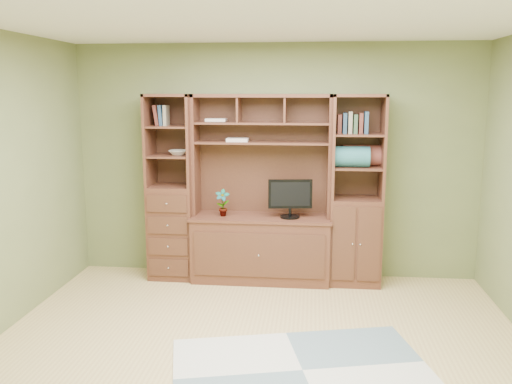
# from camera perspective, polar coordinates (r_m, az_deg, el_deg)

# --- Properties ---
(room) EXTENTS (4.60, 4.10, 2.64)m
(room) POSITION_cam_1_polar(r_m,az_deg,el_deg) (4.11, 0.09, -0.35)
(room) COLOR tan
(room) RESTS_ON ground
(center_hutch) EXTENTS (1.54, 0.53, 2.05)m
(center_hutch) POSITION_cam_1_polar(r_m,az_deg,el_deg) (5.87, 0.53, 0.23)
(center_hutch) COLOR #502A1C
(center_hutch) RESTS_ON ground
(left_tower) EXTENTS (0.50, 0.45, 2.05)m
(left_tower) POSITION_cam_1_polar(r_m,az_deg,el_deg) (6.09, -8.84, 0.48)
(left_tower) COLOR #502A1C
(left_tower) RESTS_ON ground
(right_tower) EXTENTS (0.55, 0.45, 2.05)m
(right_tower) POSITION_cam_1_polar(r_m,az_deg,el_deg) (5.91, 10.52, 0.11)
(right_tower) COLOR #502A1C
(right_tower) RESTS_ON ground
(rug) EXTENTS (2.19, 1.72, 0.01)m
(rug) POSITION_cam_1_polar(r_m,az_deg,el_deg) (4.31, 4.92, -18.24)
(rug) COLOR #9CA2A2
(rug) RESTS_ON ground
(monitor) EXTENTS (0.50, 0.27, 0.58)m
(monitor) POSITION_cam_1_polar(r_m,az_deg,el_deg) (5.82, 3.62, 0.06)
(monitor) COLOR black
(monitor) RESTS_ON center_hutch
(orchid) EXTENTS (0.16, 0.11, 0.30)m
(orchid) POSITION_cam_1_polar(r_m,az_deg,el_deg) (5.92, -3.55, -1.14)
(orchid) COLOR #A85039
(orchid) RESTS_ON center_hutch
(magazines) EXTENTS (0.23, 0.17, 0.04)m
(magazines) POSITION_cam_1_polar(r_m,az_deg,el_deg) (5.92, -1.94, 5.53)
(magazines) COLOR beige
(magazines) RESTS_ON center_hutch
(bowl) EXTENTS (0.22, 0.22, 0.05)m
(bowl) POSITION_cam_1_polar(r_m,az_deg,el_deg) (6.01, -8.12, 4.14)
(bowl) COLOR beige
(bowl) RESTS_ON left_tower
(blanket_teal) EXTENTS (0.38, 0.22, 0.22)m
(blanket_teal) POSITION_cam_1_polar(r_m,az_deg,el_deg) (5.80, 9.98, 3.68)
(blanket_teal) COLOR #286469
(blanket_teal) RESTS_ON right_tower
(blanket_red) EXTENTS (0.40, 0.22, 0.22)m
(blanket_red) POSITION_cam_1_polar(r_m,az_deg,el_deg) (5.93, 11.04, 3.82)
(blanket_red) COLOR brown
(blanket_red) RESTS_ON right_tower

